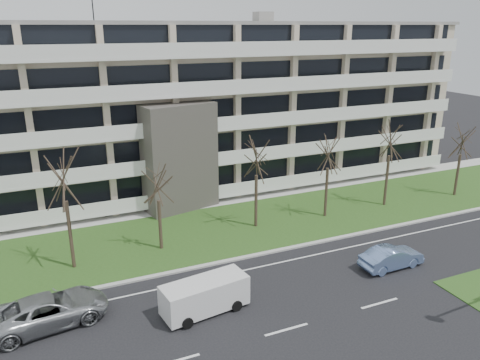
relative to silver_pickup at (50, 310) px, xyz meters
name	(u,v)px	position (x,y,z in m)	size (l,w,h in m)	color
ground	(286,330)	(11.12, -5.43, -0.83)	(160.00, 160.00, 0.00)	black
grass_verge	(203,232)	(11.12, 7.57, -0.80)	(90.00, 10.00, 0.06)	#254918
curb	(228,261)	(11.12, 2.57, -0.77)	(90.00, 0.35, 0.12)	#B2B2AD
sidewalk	(182,207)	(11.12, 13.07, -0.79)	(90.00, 2.00, 0.08)	#B2B2AD
lane_edge_line	(237,272)	(11.12, 1.07, -0.82)	(90.00, 0.12, 0.01)	white
apartment_building	(157,108)	(11.11, 19.89, 6.79)	(60.50, 15.10, 18.75)	#C8B29B
silver_pickup	(50,310)	(0.00, 0.00, 0.00)	(2.75, 5.96, 1.66)	#A6A9AD
blue_sedan	(391,257)	(20.52, -2.37, -0.12)	(1.51, 4.32, 1.42)	#7897D1
white_van	(206,293)	(7.89, -2.16, 0.28)	(4.97, 2.47, 1.85)	white
tree_2	(63,174)	(1.66, 5.84, 5.58)	(4.12, 4.12, 8.23)	#382B21
tree_3	(158,181)	(7.53, 6.19, 4.21)	(3.24, 3.24, 6.48)	#382B21
tree_4	(257,154)	(15.27, 7.00, 5.01)	(3.76, 3.76, 7.51)	#382B21
tree_5	(329,149)	(21.39, 6.60, 4.92)	(3.70, 3.70, 7.40)	#382B21
tree_6	(391,135)	(27.52, 6.62, 5.41)	(4.01, 4.01, 8.03)	#382B21
tree_7	(463,138)	(35.13, 5.99, 4.59)	(3.49, 3.49, 6.98)	#382B21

